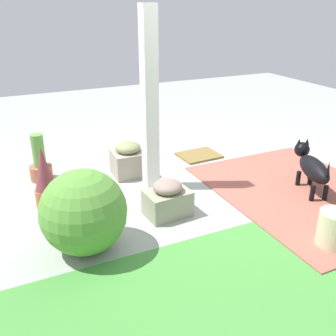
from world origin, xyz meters
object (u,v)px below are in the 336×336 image
Objects in this scene: round_shrub at (84,212)px; ceramic_urn at (334,229)px; stone_planter_nearest at (128,160)px; terracotta_pot_spiky at (45,179)px; terracotta_pot_tall at (40,164)px; doormat at (199,155)px; dog at (312,167)px; stone_planter_mid at (167,199)px; porch_pillar at (150,103)px.

round_shrub is 2.23m from ceramic_urn.
terracotta_pot_spiky is (1.08, 0.41, 0.12)m from stone_planter_nearest.
doormat is (-2.17, 0.16, -0.20)m from terracotta_pot_tall.
dog is at bearing -179.56° from round_shrub.
dog is (-1.73, 0.22, 0.14)m from stone_planter_mid.
terracotta_pot_tall is 1.70× the size of ceramic_urn.
stone_planter_mid is 0.97m from round_shrub.
porch_pillar is 2.62× the size of dog.
terracotta_pot_spiky is 1.17× the size of terracotta_pot_tall.
stone_planter_nearest is 1.13m from stone_planter_mid.
round_shrub is (0.92, 0.24, 0.20)m from stone_planter_mid.
porch_pillar is 1.09m from stone_planter_mid.
stone_planter_nearest is at bearing -159.05° from terracotta_pot_spiky.
porch_pillar reaches higher than dog.
terracotta_pot_spiky is 2.00× the size of ceramic_urn.
stone_planter_nearest is at bearing -123.25° from round_shrub.
stone_planter_mid is 1.74m from dog.
doormat is (-1.00, -0.60, -1.01)m from porch_pillar.
round_shrub is at bearing 0.44° from dog.
terracotta_pot_tall is at bearing -50.14° from ceramic_urn.
stone_planter_mid is 0.61× the size of dog.
round_shrub is 1.29× the size of terracotta_pot_tall.
terracotta_pot_spiky is (1.21, -0.02, -0.69)m from porch_pillar.
dog is 1.12m from ceramic_urn.
terracotta_pot_tall is (0.14, -1.70, -0.17)m from round_shrub.
stone_planter_mid is 1.71m from doormat.
stone_planter_nearest is 1.16m from doormat.
stone_planter_nearest reaches higher than doormat.
terracotta_pot_spiky is at bearing -79.05° from round_shrub.
stone_planter_mid is 0.62× the size of round_shrub.
porch_pillar is 4.31× the size of stone_planter_mid.
terracotta_pot_spiky is 2.31m from doormat.
stone_planter_mid is 1.32m from terracotta_pot_spiky.
ceramic_urn is (-1.12, 1.14, -0.01)m from stone_planter_mid.
ceramic_urn is (0.61, 0.92, -0.14)m from dog.
porch_pillar is 2.95× the size of terracotta_pot_spiky.
terracotta_pot_spiky is 2.90m from ceramic_urn.
doormat is (-2.03, -1.54, -0.37)m from round_shrub.
stone_planter_mid is at bearing 125.93° from terracotta_pot_tall.
terracotta_pot_spiky is (1.10, -0.71, 0.15)m from stone_planter_mid.
round_shrub is 2.64m from dog.
porch_pillar is 5.90× the size of ceramic_urn.
porch_pillar is at bearing -98.75° from stone_planter_mid.
ceramic_urn is at bearing 134.29° from stone_planter_mid.
stone_planter_mid is (0.11, 0.69, -0.84)m from porch_pillar.
porch_pillar is 1.61m from terracotta_pot_tall.
round_shrub is 1.35× the size of doormat.
porch_pillar is 1.52m from round_shrub.
ceramic_urn is 2.45m from doormat.
doormat is at bearing -142.82° from round_shrub.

